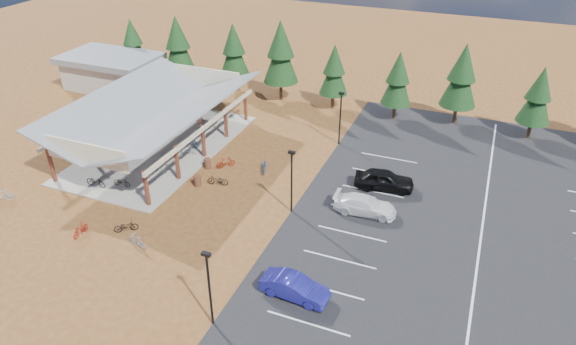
{
  "coord_description": "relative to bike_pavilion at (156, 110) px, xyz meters",
  "views": [
    {
      "loc": [
        16.74,
        -27.6,
        22.17
      ],
      "look_at": [
        3.77,
        4.34,
        1.86
      ],
      "focal_mm": 32.0,
      "sensor_mm": 36.0,
      "label": 1
    }
  ],
  "objects": [
    {
      "name": "car_3",
      "position": [
        20.15,
        -3.13,
        -3.11
      ],
      "size": [
        4.76,
        2.17,
        1.35
      ],
      "primitive_type": "imported",
      "rotation": [
        0.0,
        0.0,
        1.63
      ],
      "color": "white",
      "rests_on": "asphalt_lot"
    },
    {
      "name": "bike_pavilion",
      "position": [
        0.0,
        0.0,
        0.0
      ],
      "size": [
        11.65,
        19.4,
        4.97
      ],
      "color": "#512617",
      "rests_on": "concrete_pad"
    },
    {
      "name": "pine_0",
      "position": [
        -13.96,
        15.44,
        0.5
      ],
      "size": [
        3.04,
        3.04,
        7.08
      ],
      "color": "#382314",
      "rests_on": "ground"
    },
    {
      "name": "trash_bin_0",
      "position": [
        6.53,
        -4.43,
        -3.37
      ],
      "size": [
        0.6,
        0.6,
        0.9
      ],
      "primitive_type": "cylinder",
      "color": "#502E1C",
      "rests_on": "ground"
    },
    {
      "name": "bike_15",
      "position": [
        7.27,
        -0.96,
        -3.32
      ],
      "size": [
        1.51,
        1.53,
        1.01
      ],
      "primitive_type": "imported",
      "rotation": [
        0.0,
        0.0,
        2.37
      ],
      "color": "maroon",
      "rests_on": "ground"
    },
    {
      "name": "lamp_post_2",
      "position": [
        15.0,
        7.0,
        -0.85
      ],
      "size": [
        0.5,
        0.25,
        5.14
      ],
      "color": "black",
      "rests_on": "ground"
    },
    {
      "name": "bike_3",
      "position": [
        -2.22,
        5.2,
        -3.2
      ],
      "size": [
        1.8,
        0.75,
        1.05
      ],
      "primitive_type": "imported",
      "rotation": [
        0.0,
        0.0,
        1.72
      ],
      "color": "maroon",
      "rests_on": "concrete_pad"
    },
    {
      "name": "bike_2",
      "position": [
        -1.04,
        2.64,
        -3.24
      ],
      "size": [
        1.94,
        1.11,
        0.97
      ],
      "primitive_type": "imported",
      "rotation": [
        0.0,
        0.0,
        1.3
      ],
      "color": "navy",
      "rests_on": "concrete_pad"
    },
    {
      "name": "bike_11",
      "position": [
        2.33,
        -13.27,
        -3.37
      ],
      "size": [
        0.48,
        1.52,
        0.91
      ],
      "primitive_type": "imported",
      "rotation": [
        0.0,
        0.0,
        0.04
      ],
      "color": "maroon",
      "rests_on": "ground"
    },
    {
      "name": "bike_4",
      "position": [
        1.0,
        -6.98,
        -3.32
      ],
      "size": [
        1.58,
        0.62,
        0.81
      ],
      "primitive_type": "imported",
      "rotation": [
        0.0,
        0.0,
        1.62
      ],
      "color": "black",
      "rests_on": "concrete_pad"
    },
    {
      "name": "pine_7",
      "position": [
        31.46,
        15.06,
        0.52
      ],
      "size": [
        3.06,
        3.06,
        7.13
      ],
      "color": "#382314",
      "rests_on": "ground"
    },
    {
      "name": "bike_16",
      "position": [
        8.01,
        -3.75,
        -3.37
      ],
      "size": [
        1.82,
        0.97,
        0.91
      ],
      "primitive_type": "imported",
      "rotation": [
        0.0,
        0.0,
        4.94
      ],
      "color": "black",
      "rests_on": "ground"
    },
    {
      "name": "pine_3",
      "position": [
        5.75,
        15.0,
        1.6
      ],
      "size": [
        3.81,
        3.81,
        8.87
      ],
      "color": "#382314",
      "rests_on": "ground"
    },
    {
      "name": "pine_5",
      "position": [
        18.55,
        14.62,
        0.52
      ],
      "size": [
        3.06,
        3.06,
        7.12
      ],
      "color": "#382314",
      "rests_on": "ground"
    },
    {
      "name": "asphalt_lot",
      "position": [
        28.5,
        -4.0,
        -3.8
      ],
      "size": [
        27.0,
        44.0,
        0.04
      ],
      "primitive_type": "cube",
      "color": "black",
      "rests_on": "ground"
    },
    {
      "name": "bike_7",
      "position": [
        0.78,
        5.76,
        -3.25
      ],
      "size": [
        1.65,
        0.96,
        0.96
      ],
      "primitive_type": "imported",
      "rotation": [
        0.0,
        0.0,
        1.23
      ],
      "color": "maroon",
      "rests_on": "concrete_pad"
    },
    {
      "name": "bike_13",
      "position": [
        6.92,
        -12.92,
        -3.31
      ],
      "size": [
        1.77,
        0.9,
        1.03
      ],
      "primitive_type": "imported",
      "rotation": [
        0.0,
        0.0,
        4.45
      ],
      "color": "gray",
      "rests_on": "ground"
    },
    {
      "name": "car_1",
      "position": [
        18.49,
        -13.27,
        -3.09
      ],
      "size": [
        4.29,
        1.73,
        1.38
      ],
      "primitive_type": "imported",
      "rotation": [
        0.0,
        0.0,
        1.51
      ],
      "color": "navy",
      "rests_on": "asphalt_lot"
    },
    {
      "name": "pine_6",
      "position": [
        24.46,
        15.82,
        1.22
      ],
      "size": [
        3.54,
        3.54,
        8.25
      ],
      "color": "#382314",
      "rests_on": "ground"
    },
    {
      "name": "lamp_post_0",
      "position": [
        15.0,
        -17.0,
        -0.85
      ],
      "size": [
        0.5,
        0.25,
        5.14
      ],
      "color": "black",
      "rests_on": "ground"
    },
    {
      "name": "outbuilding",
      "position": [
        -14.0,
        11.0,
        -1.8
      ],
      "size": [
        11.0,
        7.0,
        3.9
      ],
      "color": "#ADA593",
      "rests_on": "ground"
    },
    {
      "name": "bike_6",
      "position": [
        2.57,
        1.0,
        -3.28
      ],
      "size": [
        1.77,
        1.03,
        0.88
      ],
      "primitive_type": "imported",
      "rotation": [
        0.0,
        0.0,
        1.86
      ],
      "color": "navy",
      "rests_on": "concrete_pad"
    },
    {
      "name": "bike_12",
      "position": [
        5.03,
        -11.72,
        -3.38
      ],
      "size": [
        1.71,
        1.5,
        0.89
      ],
      "primitive_type": "imported",
      "rotation": [
        0.0,
        0.0,
        2.22
      ],
      "color": "black",
      "rests_on": "ground"
    },
    {
      "name": "bike_14",
      "position": [
        10.64,
        -0.25,
        -3.32
      ],
      "size": [
        1.3,
        2.03,
        1.01
      ],
      "primitive_type": "imported",
      "rotation": [
        0.0,
        0.0,
        0.36
      ],
      "color": "navy",
      "rests_on": "ground"
    },
    {
      "name": "ground",
      "position": [
        10.0,
        -7.0,
        -3.82
      ],
      "size": [
        140.0,
        140.0,
        0.0
      ],
      "primitive_type": "plane",
      "color": "#5A3117",
      "rests_on": "ground"
    },
    {
      "name": "bike_1",
      "position": [
        -2.01,
        -1.95,
        -3.27
      ],
      "size": [
        1.56,
        0.57,
        0.92
      ],
      "primitive_type": "imported",
      "rotation": [
        0.0,
        0.0,
        1.67
      ],
      "color": "gray",
      "rests_on": "concrete_pad"
    },
    {
      "name": "bike_9",
      "position": [
        -6.28,
        -12.18,
        -3.28
      ],
      "size": [
        1.72,
        1.56,
        1.09
      ],
      "primitive_type": "imported",
      "rotation": [
        0.0,
        0.0,
        2.27
      ],
      "color": "#94959C",
      "rests_on": "ground"
    },
    {
      "name": "lamp_post_1",
      "position": [
        15.0,
        -5.0,
        -0.85
      ],
      "size": [
        0.5,
        0.25,
        5.14
      ],
      "color": "black",
      "rests_on": "ground"
    },
    {
      "name": "pine_2",
      "position": [
        -0.38,
        15.83,
        0.91
      ],
      "size": [
        3.33,
        3.33,
        7.76
      ],
      "color": "#382314",
      "rests_on": "ground"
    },
    {
      "name": "car_4",
      "position": [
        20.68,
        0.82,
        -2.98
      ],
      "size": [
        4.97,
        2.69,
        1.61
      ],
      "primitive_type": "imported",
      "rotation": [
        0.0,
        0.0,
        1.75
      ],
      "color": "black",
      "rests_on": "asphalt_lot"
    },
    {
      "name": "concrete_pad",
      "position": [
        0.0,
        0.0,
        -3.77
      ],
      "size": [
        10.6,
        18.6,
        0.1
      ],
      "primitive_type": "cube",
      "color": "gray",
      "rests_on": "ground"
    },
    {
      "name": "bike_0",
      "position": [
        -0.91,
        -7.8,
        -3.24
      ],
      "size": [
        1.85,
        0.66,
        0.97
      ],
      "primitive_type": "imported",
      "rotation": [
        0.0,
        0.0,
        1.56
      ],
      "color": "black",
      "rests_on": "concrete_pad"
    },
    {
      "name": "trash_bin_1",
      "position": [
        5.86,
        -1.62,
        -3.37
      ],
      "size": [
        0.6,
        0.6,
        0.9
      ],
      "primitive_type": "cylinder",
      "color": "#502E1C",
      "rests_on": "ground"
    },
    {
      "name": "pine_4",
      "position": [
        11.83,
        14.86,
        0.45
      ],
      "size": [
        3.01,
        3.01,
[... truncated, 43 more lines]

